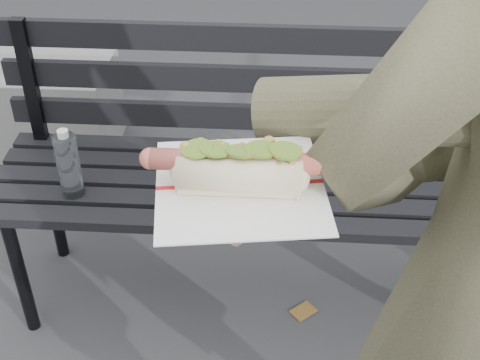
% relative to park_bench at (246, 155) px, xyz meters
% --- Properties ---
extents(park_bench, '(1.50, 0.44, 0.88)m').
position_rel_park_bench_xyz_m(park_bench, '(0.00, 0.00, 0.00)').
color(park_bench, black).
rests_on(park_bench, ground).
extents(held_hotdog, '(0.62, 0.32, 0.20)m').
position_rel_park_bench_xyz_m(held_hotdog, '(0.24, -0.94, 0.70)').
color(held_hotdog, '#494430').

